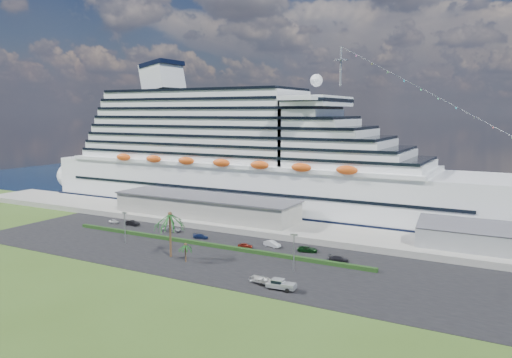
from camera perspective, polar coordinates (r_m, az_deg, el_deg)
The scene contains 22 objects.
ground at distance 112.08m, azimuth -6.92°, elevation -10.09°, with size 420.00×420.00×0.00m, color #38531B.
asphalt_lot at distance 120.75m, azimuth -3.85°, elevation -8.71°, with size 140.00×38.00×0.12m, color black.
wharf at distance 144.99m, azimuth 2.35°, elevation -5.55°, with size 240.00×20.00×1.80m, color gray.
water at distance 227.93m, azimuth 12.46°, elevation -1.08°, with size 420.00×160.00×0.02m, color black.
cruise_ship at distance 173.27m, azimuth -0.48°, elevation 1.93°, with size 191.00×38.00×54.00m.
terminal_building at distance 156.58m, azimuth -5.88°, elevation -3.05°, with size 61.00×15.00×6.30m.
port_shed at distance 130.39m, azimuth 23.42°, elevation -6.13°, with size 24.00×12.31×7.37m.
hedge at distance 128.89m, azimuth -5.67°, elevation -7.43°, with size 88.00×1.10×0.90m, color black.
lamp_post_left at distance 134.01m, azimuth -14.76°, elevation -4.96°, with size 1.60×0.35×8.27m.
lamp_post_right at distance 107.57m, azimuth 4.35°, elevation -7.85°, with size 1.60×0.35×8.27m.
palm_tall at distance 118.64m, azimuth -9.81°, elevation -4.54°, with size 8.82×8.82×11.13m.
palm_short at distance 115.53m, azimuth -8.05°, elevation -7.67°, with size 3.53×3.53×4.56m.
parked_car_0 at distance 159.55m, azimuth -15.94°, elevation -4.68°, with size 1.46×3.62×1.23m, color #B3B3B5.
parked_car_1 at distance 155.03m, azimuth -13.96°, elevation -4.91°, with size 1.64×4.71×1.55m, color black.
parked_car_2 at distance 144.93m, azimuth -9.58°, elevation -5.68°, with size 2.45×5.32×1.48m, color gray.
parked_car_3 at distance 136.34m, azimuth -6.34°, elevation -6.53°, with size 1.70×4.19×1.22m, color navy.
parked_car_4 at distance 126.44m, azimuth -1.24°, elevation -7.61°, with size 1.50×3.73×1.27m, color maroon.
parked_car_5 at distance 127.41m, azimuth 1.86°, elevation -7.42°, with size 1.65×4.74×1.56m, color silver.
parked_car_6 at distance 123.59m, azimuth 5.91°, elevation -7.99°, with size 2.25×4.88×1.36m, color black.
parked_car_7 at distance 117.01m, azimuth 9.44°, elevation -8.97°, with size 1.85×4.55×1.32m, color #232228.
pickup_truck at distance 98.07m, azimuth 2.84°, elevation -11.91°, with size 5.93×2.60×2.04m.
boat_trailer at distance 100.74m, azimuth 0.67°, elevation -11.37°, with size 5.96×4.25×1.67m.
Camera 1 is at (62.54, -86.50, 34.17)m, focal length 35.00 mm.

